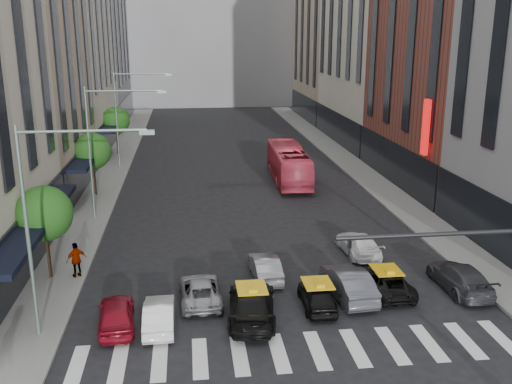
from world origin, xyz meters
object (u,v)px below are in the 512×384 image
object	(u,v)px
streetlamp_far	(126,106)
car_red	(116,314)
car_white_front	(159,314)
streetlamp_mid	(103,135)
taxi_center	(317,296)
taxi_left	(252,303)
streetlamp_near	(49,204)
bus	(289,163)
pedestrian_far	(76,260)

from	to	relation	value
streetlamp_far	car_red	bearing A→B (deg)	-85.87
car_red	car_white_front	xyz separation A→B (m)	(1.86, -0.21, -0.04)
streetlamp_mid	taxi_center	distance (m)	19.46
streetlamp_mid	taxi_left	size ratio (longest dim) A/B	1.74
streetlamp_mid	car_white_front	world-z (taller)	streetlamp_mid
taxi_center	streetlamp_far	bearing A→B (deg)	-68.24
streetlamp_near	bus	distance (m)	29.06
car_red	taxi_left	size ratio (longest dim) A/B	0.75
streetlamp_mid	car_red	world-z (taller)	streetlamp_mid
streetlamp_far	car_red	distance (m)	32.10
streetlamp_near	taxi_left	world-z (taller)	streetlamp_near
taxi_center	pedestrian_far	distance (m)	12.74
taxi_left	taxi_center	distance (m)	3.27
streetlamp_mid	car_white_front	distance (m)	17.16
streetlamp_far	taxi_left	xyz separation A→B (m)	(8.28, -31.48, -5.16)
streetlamp_far	taxi_center	bearing A→B (deg)	-69.57
streetlamp_near	bus	size ratio (longest dim) A/B	0.81
streetlamp_mid	car_red	bearing A→B (deg)	-81.68
taxi_left	bus	bearing A→B (deg)	-97.44
taxi_left	pedestrian_far	world-z (taller)	pedestrian_far
streetlamp_mid	pedestrian_far	xyz separation A→B (m)	(-0.36, -10.09, -4.81)
car_white_front	pedestrian_far	xyz separation A→B (m)	(-4.49, 5.69, 0.48)
car_white_front	taxi_center	xyz separation A→B (m)	(7.34, 0.99, -0.00)
car_red	taxi_center	world-z (taller)	car_red
streetlamp_mid	bus	size ratio (longest dim) A/B	0.81
car_white_front	taxi_center	world-z (taller)	car_white_front
streetlamp_far	bus	xyz separation A→B (m)	(14.31, -7.08, -4.35)
car_red	bus	size ratio (longest dim) A/B	0.35
car_red	pedestrian_far	xyz separation A→B (m)	(-2.64, 5.49, 0.43)
bus	taxi_center	bearing A→B (deg)	85.46
streetlamp_far	taxi_center	xyz separation A→B (m)	(11.47, -30.80, -5.29)
car_red	bus	world-z (taller)	bus
taxi_center	streetlamp_near	bearing A→B (deg)	7.31
taxi_center	taxi_left	bearing A→B (deg)	13.38
car_white_front	pedestrian_far	bearing A→B (deg)	-52.44
taxi_left	bus	world-z (taller)	bus
car_white_front	pedestrian_far	size ratio (longest dim) A/B	1.99
car_white_front	taxi_left	bearing A→B (deg)	-176.45
bus	taxi_left	bearing A→B (deg)	78.40
car_white_front	taxi_left	size ratio (longest dim) A/B	0.72
streetlamp_near	streetlamp_far	size ratio (longest dim) A/B	1.00
streetlamp_mid	taxi_center	world-z (taller)	streetlamp_mid
taxi_left	pedestrian_far	xyz separation A→B (m)	(-8.63, 5.38, 0.34)
bus	pedestrian_far	world-z (taller)	bus
car_red	streetlamp_mid	bearing A→B (deg)	-87.03
car_white_front	pedestrian_far	distance (m)	7.27
car_red	car_white_front	bearing A→B (deg)	168.33
streetlamp_near	taxi_center	size ratio (longest dim) A/B	2.49
streetlamp_near	taxi_center	xyz separation A→B (m)	(11.47, 1.20, -5.29)
car_red	bus	bearing A→B (deg)	-121.50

